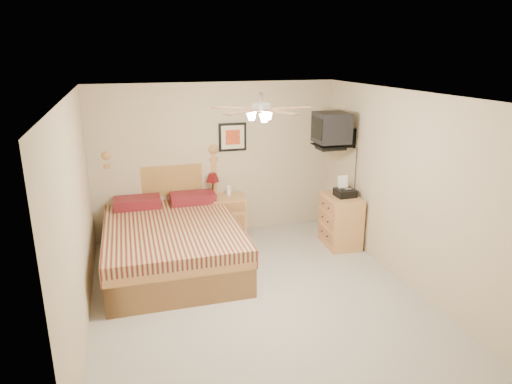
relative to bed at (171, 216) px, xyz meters
The scene contains 17 objects.
floor 1.63m from the bed, 51.26° to the right, with size 4.50×4.50×0.00m, color #9F9A8F.
ceiling 2.25m from the bed, 51.26° to the right, with size 4.00×4.50×0.04m, color white.
wall_back 1.52m from the bed, 51.51° to the left, with size 4.00×0.04×2.50m, color #BDAC8B.
wall_front 3.52m from the bed, 75.07° to the right, with size 4.00×0.04×2.50m, color #BDAC8B.
wall_left 1.64m from the bed, 134.52° to the right, with size 0.04×4.50×2.50m, color #BDAC8B.
wall_right 3.14m from the bed, 21.13° to the right, with size 0.04×4.50×2.50m, color #BDAC8B.
bed is the anchor object (origin of this frame).
nightstand 1.38m from the bed, 42.21° to the left, with size 0.63×0.48×0.69m, color #A46B33.
table_lamp 1.23m from the bed, 50.03° to the left, with size 0.22×0.22×0.40m, color #5C0F11, non-canonical shape.
lotion_bottle 1.40m from the bed, 41.80° to the left, with size 0.08×0.08×0.21m, color white.
framed_picture 1.82m from the bed, 43.53° to the left, with size 0.46×0.04×0.46m, color black.
dresser 2.65m from the bed, ahead, with size 0.48×0.69×0.82m, color #B27838.
fax_machine 2.66m from the bed, ahead, with size 0.29×0.31×0.31m, color black, non-canonical shape.
magazine_lower 2.57m from the bed, ahead, with size 0.19×0.26×0.02m, color tan.
magazine_upper 2.58m from the bed, ahead, with size 0.17×0.24×0.02m, color tan.
wall_tv 2.85m from the bed, ahead, with size 0.56×0.46×0.58m, color black, non-canonical shape.
ceiling_fan 2.26m from the bed, 55.76° to the right, with size 1.14×1.14×0.28m, color silver, non-canonical shape.
Camera 1 is at (-1.47, -4.92, 2.95)m, focal length 32.00 mm.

